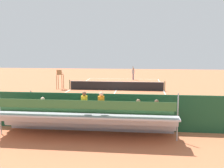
% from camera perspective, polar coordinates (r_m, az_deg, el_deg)
% --- Properties ---
extents(ground_plane, '(60.00, 60.00, 0.00)m').
position_cam_1_polar(ground_plane, '(28.88, 0.91, -1.32)').
color(ground_plane, '#CC7047').
extents(court_line_markings, '(10.10, 22.20, 0.01)m').
position_cam_1_polar(court_line_markings, '(28.92, 0.92, -1.31)').
color(court_line_markings, white).
rests_on(court_line_markings, ground).
extents(tennis_net, '(10.30, 0.10, 1.07)m').
position_cam_1_polar(tennis_net, '(28.81, 0.92, -0.34)').
color(tennis_net, black).
rests_on(tennis_net, ground).
extents(backdrop_wall, '(18.00, 0.16, 2.00)m').
position_cam_1_polar(backdrop_wall, '(15.07, -4.40, -5.73)').
color(backdrop_wall, '#1E4C2D').
rests_on(backdrop_wall, ground).
extents(bleacher_stand, '(9.06, 2.40, 2.48)m').
position_cam_1_polar(bleacher_stand, '(13.77, -5.00, -7.27)').
color(bleacher_stand, '#B2B2B7').
rests_on(bleacher_stand, ground).
extents(umpire_chair, '(0.67, 0.67, 2.14)m').
position_cam_1_polar(umpire_chair, '(29.98, -10.96, 1.40)').
color(umpire_chair, olive).
rests_on(umpire_chair, ground).
extents(courtside_bench, '(1.80, 0.40, 0.93)m').
position_cam_1_polar(courtside_bench, '(15.63, 8.70, -6.98)').
color(courtside_bench, '#234C2D').
rests_on(courtside_bench, ground).
extents(equipment_bag, '(0.90, 0.36, 0.36)m').
position_cam_1_polar(equipment_bag, '(15.63, 2.71, -8.34)').
color(equipment_bag, black).
rests_on(equipment_bag, ground).
extents(tennis_player, '(0.40, 0.55, 1.93)m').
position_cam_1_polar(tennis_player, '(38.54, 4.49, 2.41)').
color(tennis_player, navy).
rests_on(tennis_player, ground).
extents(tennis_racket, '(0.42, 0.57, 0.03)m').
position_cam_1_polar(tennis_racket, '(38.09, 3.83, 0.84)').
color(tennis_racket, black).
rests_on(tennis_racket, ground).
extents(tennis_ball_near, '(0.07, 0.07, 0.07)m').
position_cam_1_polar(tennis_ball_near, '(35.46, 7.15, 0.33)').
color(tennis_ball_near, '#CCDB33').
rests_on(tennis_ball_near, ground).
extents(tennis_ball_far, '(0.07, 0.07, 0.07)m').
position_cam_1_polar(tennis_ball_far, '(36.16, 2.40, 0.52)').
color(tennis_ball_far, '#CCDB33').
rests_on(tennis_ball_far, ground).
extents(line_judge, '(0.37, 0.54, 1.93)m').
position_cam_1_polar(line_judge, '(17.13, -17.11, -4.38)').
color(line_judge, '#232328').
rests_on(line_judge, ground).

